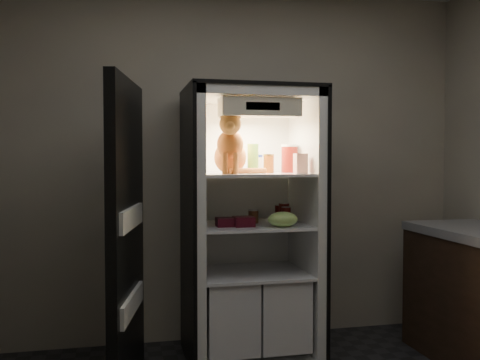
% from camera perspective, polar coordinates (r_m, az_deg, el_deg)
% --- Properties ---
extents(room_shell, '(3.60, 3.60, 3.60)m').
position_cam_1_polar(room_shell, '(2.42, 8.89, 7.73)').
color(room_shell, white).
rests_on(room_shell, floor).
extents(refrigerator, '(0.90, 0.72, 1.88)m').
position_cam_1_polar(refrigerator, '(3.77, 1.01, -6.82)').
color(refrigerator, white).
rests_on(refrigerator, floor).
extents(fridge_door, '(0.23, 0.87, 1.85)m').
position_cam_1_polar(fridge_door, '(3.21, -11.98, -6.26)').
color(fridge_door, black).
rests_on(fridge_door, floor).
extents(tabby_cat, '(0.36, 0.42, 0.43)m').
position_cam_1_polar(tabby_cat, '(3.55, -1.03, 3.27)').
color(tabby_cat, '#C34D19').
rests_on(tabby_cat, refrigerator).
extents(parmesan_shaker, '(0.08, 0.08, 0.20)m').
position_cam_1_polar(parmesan_shaker, '(3.67, 1.39, 2.31)').
color(parmesan_shaker, '#25872A').
rests_on(parmesan_shaker, refrigerator).
extents(mayo_tub, '(0.09, 0.09, 0.13)m').
position_cam_1_polar(mayo_tub, '(3.84, 1.73, 1.76)').
color(mayo_tub, white).
rests_on(mayo_tub, refrigerator).
extents(salsa_jar, '(0.07, 0.07, 0.13)m').
position_cam_1_polar(salsa_jar, '(3.70, 3.08, 1.77)').
color(salsa_jar, maroon).
rests_on(salsa_jar, refrigerator).
extents(pepper_jar, '(0.12, 0.12, 0.20)m').
position_cam_1_polar(pepper_jar, '(3.81, 5.30, 2.29)').
color(pepper_jar, maroon).
rests_on(pepper_jar, refrigerator).
extents(cream_carton, '(0.08, 0.08, 0.13)m').
position_cam_1_polar(cream_carton, '(3.58, 6.48, 1.76)').
color(cream_carton, silver).
rests_on(cream_carton, refrigerator).
extents(soda_can_a, '(0.07, 0.07, 0.12)m').
position_cam_1_polar(soda_can_a, '(3.81, 4.24, -3.56)').
color(soda_can_a, black).
rests_on(soda_can_a, refrigerator).
extents(soda_can_b, '(0.08, 0.08, 0.14)m').
position_cam_1_polar(soda_can_b, '(3.78, 4.72, -3.48)').
color(soda_can_b, black).
rests_on(soda_can_b, refrigerator).
extents(soda_can_c, '(0.06, 0.06, 0.12)m').
position_cam_1_polar(soda_can_c, '(3.71, 4.94, -3.77)').
color(soda_can_c, black).
rests_on(soda_can_c, refrigerator).
extents(condiment_jar, '(0.07, 0.07, 0.10)m').
position_cam_1_polar(condiment_jar, '(3.73, 1.44, -3.87)').
color(condiment_jar, '#542E18').
rests_on(condiment_jar, refrigerator).
extents(grape_bag, '(0.20, 0.15, 0.10)m').
position_cam_1_polar(grape_bag, '(3.53, 4.58, -4.20)').
color(grape_bag, '#90B956').
rests_on(grape_bag, refrigerator).
extents(berry_box_left, '(0.12, 0.12, 0.06)m').
position_cam_1_polar(berry_box_left, '(3.55, -1.60, -4.51)').
color(berry_box_left, '#480C19').
rests_on(berry_box_left, refrigerator).
extents(berry_box_right, '(0.13, 0.13, 0.07)m').
position_cam_1_polar(berry_box_right, '(3.55, 0.40, -4.45)').
color(berry_box_right, '#480C19').
rests_on(berry_box_right, refrigerator).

